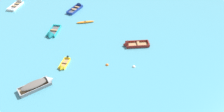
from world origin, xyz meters
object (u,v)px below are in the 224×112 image
(mooring_buoy_trailing, at_px, (134,67))
(rowboat_white_midfield_right, at_px, (19,3))
(rowboat_grey_outer_left, at_px, (40,83))
(rowboat_maroon_cluster_inner, at_px, (130,45))
(rowboat_yellow_foreground_center, at_px, (63,66))
(mooring_buoy_between_boats_right, at_px, (107,65))
(rowboat_deep_blue_far_right, at_px, (78,7))
(rowboat_turquoise_distant_center, at_px, (52,35))
(kayak_orange_near_camera, at_px, (85,22))

(mooring_buoy_trailing, bearing_deg, rowboat_white_midfield_right, 148.96)
(rowboat_grey_outer_left, height_order, rowboat_maroon_cluster_inner, rowboat_grey_outer_left)
(rowboat_yellow_foreground_center, bearing_deg, mooring_buoy_between_boats_right, 14.20)
(rowboat_yellow_foreground_center, xyz_separation_m, mooring_buoy_trailing, (9.54, 1.75, -0.14))
(rowboat_deep_blue_far_right, height_order, rowboat_white_midfield_right, rowboat_white_midfield_right)
(rowboat_deep_blue_far_right, distance_m, rowboat_grey_outer_left, 20.92)
(rowboat_turquoise_distant_center, xyz_separation_m, mooring_buoy_between_boats_right, (10.28, -5.60, -0.17))
(rowboat_deep_blue_far_right, distance_m, rowboat_maroon_cluster_inner, 15.56)
(rowboat_yellow_foreground_center, height_order, rowboat_deep_blue_far_right, rowboat_deep_blue_far_right)
(kayak_orange_near_camera, xyz_separation_m, rowboat_maroon_cluster_inner, (8.58, -5.37, 0.06))
(mooring_buoy_between_boats_right, bearing_deg, rowboat_deep_blue_far_right, 119.47)
(rowboat_yellow_foreground_center, relative_size, mooring_buoy_trailing, 6.62)
(rowboat_turquoise_distant_center, height_order, rowboat_white_midfield_right, rowboat_white_midfield_right)
(rowboat_yellow_foreground_center, relative_size, rowboat_white_midfield_right, 0.66)
(kayak_orange_near_camera, relative_size, rowboat_maroon_cluster_inner, 0.73)
(rowboat_yellow_foreground_center, bearing_deg, rowboat_deep_blue_far_right, 99.80)
(rowboat_turquoise_distant_center, xyz_separation_m, mooring_buoy_trailing, (13.95, -5.33, -0.17))
(rowboat_turquoise_distant_center, bearing_deg, kayak_orange_near_camera, 48.34)
(rowboat_deep_blue_far_right, xyz_separation_m, rowboat_white_midfield_right, (-12.09, -0.55, -0.02))
(rowboat_yellow_foreground_center, distance_m, rowboat_grey_outer_left, 4.09)
(rowboat_turquoise_distant_center, distance_m, rowboat_grey_outer_left, 11.23)
(rowboat_yellow_foreground_center, bearing_deg, mooring_buoy_trailing, 10.40)
(rowboat_grey_outer_left, height_order, mooring_buoy_between_boats_right, rowboat_grey_outer_left)
(rowboat_deep_blue_far_right, xyz_separation_m, mooring_buoy_trailing, (12.49, -15.35, -0.20))
(rowboat_turquoise_distant_center, relative_size, mooring_buoy_between_boats_right, 9.14)
(kayak_orange_near_camera, relative_size, mooring_buoy_between_boats_right, 7.19)
(rowboat_grey_outer_left, relative_size, mooring_buoy_between_boats_right, 9.65)
(rowboat_maroon_cluster_inner, relative_size, mooring_buoy_trailing, 9.86)
(rowboat_turquoise_distant_center, bearing_deg, rowboat_white_midfield_right, 138.35)
(rowboat_grey_outer_left, xyz_separation_m, mooring_buoy_trailing, (11.09, 5.52, -0.36))
(rowboat_turquoise_distant_center, height_order, rowboat_grey_outer_left, rowboat_grey_outer_left)
(rowboat_white_midfield_right, relative_size, mooring_buoy_between_boats_right, 10.06)
(rowboat_turquoise_distant_center, distance_m, kayak_orange_near_camera, 6.49)
(rowboat_deep_blue_far_right, bearing_deg, rowboat_white_midfield_right, -177.37)
(rowboat_deep_blue_far_right, distance_m, mooring_buoy_between_boats_right, 17.94)
(rowboat_deep_blue_far_right, relative_size, mooring_buoy_between_boats_right, 10.43)
(kayak_orange_near_camera, bearing_deg, rowboat_white_midfield_right, 162.85)
(rowboat_yellow_foreground_center, relative_size, rowboat_turquoise_distant_center, 0.73)
(rowboat_white_midfield_right, relative_size, rowboat_maroon_cluster_inner, 1.02)
(mooring_buoy_trailing, bearing_deg, rowboat_turquoise_distant_center, 159.07)
(rowboat_grey_outer_left, relative_size, rowboat_white_midfield_right, 0.96)
(rowboat_yellow_foreground_center, height_order, rowboat_grey_outer_left, rowboat_grey_outer_left)
(rowboat_yellow_foreground_center, height_order, mooring_buoy_trailing, rowboat_yellow_foreground_center)
(rowboat_yellow_foreground_center, height_order, mooring_buoy_between_boats_right, rowboat_yellow_foreground_center)
(rowboat_white_midfield_right, relative_size, mooring_buoy_trailing, 10.04)
(rowboat_grey_outer_left, xyz_separation_m, rowboat_white_midfield_right, (-13.49, 20.32, -0.17))
(rowboat_turquoise_distant_center, xyz_separation_m, rowboat_grey_outer_left, (2.86, -10.86, 0.18))
(rowboat_yellow_foreground_center, xyz_separation_m, mooring_buoy_between_boats_right, (5.87, 1.49, -0.14))
(rowboat_maroon_cluster_inner, bearing_deg, kayak_orange_near_camera, 147.92)
(mooring_buoy_between_boats_right, relative_size, mooring_buoy_trailing, 1.00)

